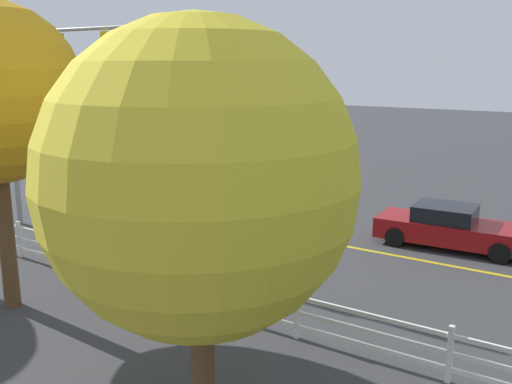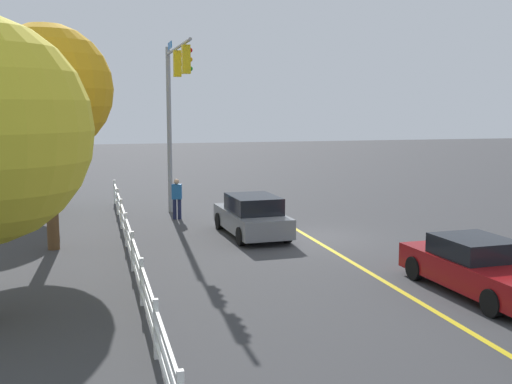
# 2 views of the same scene
# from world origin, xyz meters

# --- Properties ---
(ground_plane) EXTENTS (120.00, 120.00, 0.00)m
(ground_plane) POSITION_xyz_m (0.00, 0.00, 0.00)
(ground_plane) COLOR #38383A
(lane_center_stripe) EXTENTS (28.00, 0.16, 0.01)m
(lane_center_stripe) POSITION_xyz_m (-4.00, 0.00, 0.00)
(lane_center_stripe) COLOR gold
(lane_center_stripe) RESTS_ON ground_plane
(signal_assembly) EXTENTS (6.34, 0.37, 7.33)m
(signal_assembly) POSITION_xyz_m (4.93, 4.14, 5.10)
(signal_assembly) COLOR gray
(signal_assembly) RESTS_ON ground_plane
(car_1) EXTENTS (4.77, 2.05, 1.39)m
(car_1) POSITION_xyz_m (-7.38, -1.77, 0.66)
(car_1) COLOR maroon
(car_1) RESTS_ON ground_plane
(car_2) EXTENTS (4.47, 2.03, 1.50)m
(car_2) POSITION_xyz_m (0.89, 1.94, 0.73)
(car_2) COLOR slate
(car_2) RESTS_ON ground_plane
(pedestrian) EXTENTS (0.36, 0.45, 1.69)m
(pedestrian) POSITION_xyz_m (4.99, 4.11, 0.93)
(pedestrian) COLOR #191E3F
(pedestrian) RESTS_ON ground_plane
(white_rail_fence) EXTENTS (26.10, 0.10, 1.15)m
(white_rail_fence) POSITION_xyz_m (-3.00, 6.45, 0.60)
(white_rail_fence) COLOR white
(white_rail_fence) RESTS_ON ground_plane
(tree_1) EXTENTS (4.17, 4.17, 7.29)m
(tree_1) POSITION_xyz_m (0.47, 8.79, 5.18)
(tree_1) COLOR brown
(tree_1) RESTS_ON ground_plane
(tree_3) EXTENTS (4.45, 4.45, 6.14)m
(tree_3) POSITION_xyz_m (7.76, 10.56, 3.90)
(tree_3) COLOR brown
(tree_3) RESTS_ON ground_plane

